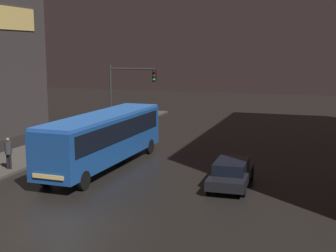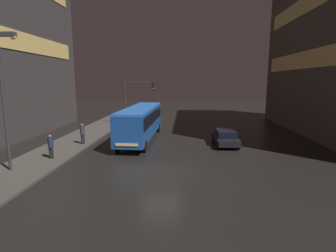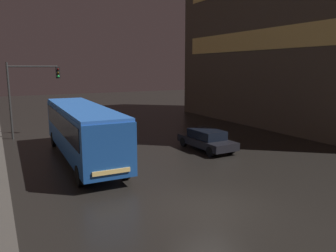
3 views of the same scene
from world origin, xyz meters
name	(u,v)px [view 3 (image 3 of 3)]	position (x,y,z in m)	size (l,w,h in m)	color
ground_plane	(210,207)	(0.00, 0.00, 0.00)	(120.00, 120.00, 0.00)	black
building_right_block	(294,17)	(18.88, 13.29, 10.25)	(10.07, 24.02, 20.49)	#4C4238
bus_near	(82,127)	(-2.80, 9.22, 2.01)	(2.82, 11.79, 3.25)	#194793
car_taxi	(207,139)	(5.16, 7.75, 0.71)	(2.02, 4.57, 1.37)	black
traffic_light_main	(28,86)	(-4.86, 17.55, 4.04)	(3.88, 0.35, 5.87)	#2D2D2D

